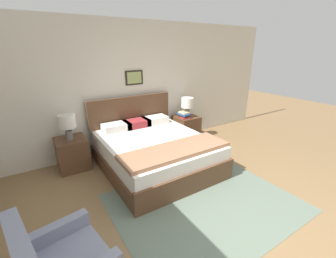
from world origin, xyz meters
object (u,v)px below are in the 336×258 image
Objects in this scene: nightstand_by_door at (186,128)px; table_lamp_by_door at (187,104)px; bed at (155,151)px; nightstand_near_window at (73,154)px; table_lamp_near_window at (67,123)px.

table_lamp_by_door is (0.00, -0.02, 0.59)m from nightstand_by_door.
bed is 4.62× the size of table_lamp_by_door.
nightstand_near_window is at bearing 180.00° from nightstand_by_door.
table_lamp_near_window is (-2.56, -0.02, 0.59)m from nightstand_by_door.
bed reaches higher than table_lamp_near_window.
table_lamp_by_door is at bearing 0.00° from table_lamp_near_window.
nightstand_by_door is (2.55, 0.00, 0.00)m from nightstand_near_window.
table_lamp_by_door is (1.27, 0.73, 0.56)m from bed.
nightstand_near_window is 2.62m from table_lamp_by_door.
table_lamp_by_door is at bearing -0.43° from nightstand_near_window.
bed is 3.62× the size of nightstand_near_window.
nightstand_near_window is at bearing 179.57° from table_lamp_by_door.
table_lamp_near_window is at bearing -179.57° from nightstand_by_door.
nightstand_near_window is (-1.27, 0.75, -0.03)m from bed.
nightstand_near_window is 1.28× the size of table_lamp_by_door.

